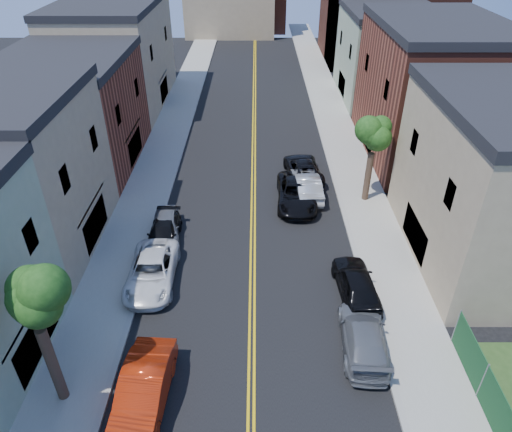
{
  "coord_description": "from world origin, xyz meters",
  "views": [
    {
      "loc": [
        0.21,
        1.85,
        17.28
      ],
      "look_at": [
        0.2,
        24.94,
        2.0
      ],
      "focal_mm": 32.61,
      "sensor_mm": 36.0,
      "label": 1
    }
  ],
  "objects_px": {
    "silver_car_right": "(306,185)",
    "grey_car_left": "(166,226)",
    "grey_car_right": "(364,336)",
    "black_car_right": "(356,283)",
    "black_car_left": "(163,233)",
    "dark_car_right_far": "(303,168)",
    "red_sedan": "(143,391)",
    "black_suv_lane": "(296,193)",
    "white_pickup": "(152,271)"
  },
  "relations": [
    {
      "from": "silver_car_right",
      "to": "grey_car_left",
      "type": "bearing_deg",
      "value": 24.21
    },
    {
      "from": "grey_car_right",
      "to": "black_car_right",
      "type": "xyz_separation_m",
      "value": [
        0.29,
        3.56,
        0.07
      ]
    },
    {
      "from": "black_car_left",
      "to": "grey_car_right",
      "type": "height_order",
      "value": "grey_car_right"
    },
    {
      "from": "grey_car_right",
      "to": "silver_car_right",
      "type": "distance_m",
      "value": 14.1
    },
    {
      "from": "black_car_left",
      "to": "dark_car_right_far",
      "type": "distance_m",
      "value": 12.55
    },
    {
      "from": "grey_car_left",
      "to": "silver_car_right",
      "type": "height_order",
      "value": "silver_car_right"
    },
    {
      "from": "black_car_left",
      "to": "grey_car_right",
      "type": "relative_size",
      "value": 0.87
    },
    {
      "from": "red_sedan",
      "to": "grey_car_left",
      "type": "distance_m",
      "value": 12.1
    },
    {
      "from": "grey_car_left",
      "to": "dark_car_right_far",
      "type": "xyz_separation_m",
      "value": [
        9.24,
        7.74,
        0.03
      ]
    },
    {
      "from": "grey_car_right",
      "to": "dark_car_right_far",
      "type": "distance_m",
      "value": 16.8
    },
    {
      "from": "grey_car_left",
      "to": "black_car_right",
      "type": "relative_size",
      "value": 0.87
    },
    {
      "from": "grey_car_right",
      "to": "silver_car_right",
      "type": "height_order",
      "value": "silver_car_right"
    },
    {
      "from": "black_car_right",
      "to": "silver_car_right",
      "type": "distance_m",
      "value": 10.6
    },
    {
      "from": "red_sedan",
      "to": "black_car_right",
      "type": "distance_m",
      "value": 11.91
    },
    {
      "from": "red_sedan",
      "to": "black_car_right",
      "type": "bearing_deg",
      "value": 36.82
    },
    {
      "from": "grey_car_right",
      "to": "black_car_right",
      "type": "relative_size",
      "value": 1.07
    },
    {
      "from": "black_car_left",
      "to": "grey_car_left",
      "type": "bearing_deg",
      "value": 86.45
    },
    {
      "from": "black_car_left",
      "to": "dark_car_right_far",
      "type": "xyz_separation_m",
      "value": [
        9.3,
        8.42,
        0.09
      ]
    },
    {
      "from": "red_sedan",
      "to": "black_car_left",
      "type": "distance_m",
      "value": 11.42
    },
    {
      "from": "black_car_left",
      "to": "black_suv_lane",
      "type": "distance_m",
      "value": 9.64
    },
    {
      "from": "grey_car_left",
      "to": "white_pickup",
      "type": "bearing_deg",
      "value": -97.71
    },
    {
      "from": "grey_car_right",
      "to": "black_car_right",
      "type": "height_order",
      "value": "black_car_right"
    },
    {
      "from": "grey_car_left",
      "to": "silver_car_right",
      "type": "bearing_deg",
      "value": 21.6
    },
    {
      "from": "red_sedan",
      "to": "black_car_right",
      "type": "relative_size",
      "value": 1.09
    },
    {
      "from": "black_car_left",
      "to": "black_car_right",
      "type": "height_order",
      "value": "black_car_right"
    },
    {
      "from": "black_car_right",
      "to": "black_suv_lane",
      "type": "height_order",
      "value": "black_car_right"
    },
    {
      "from": "red_sedan",
      "to": "grey_car_left",
      "type": "relative_size",
      "value": 1.25
    },
    {
      "from": "black_suv_lane",
      "to": "grey_car_right",
      "type": "bearing_deg",
      "value": -78.78
    },
    {
      "from": "white_pickup",
      "to": "grey_car_left",
      "type": "bearing_deg",
      "value": 88.1
    },
    {
      "from": "grey_car_left",
      "to": "dark_car_right_far",
      "type": "bearing_deg",
      "value": 33.01
    },
    {
      "from": "white_pickup",
      "to": "silver_car_right",
      "type": "xyz_separation_m",
      "value": [
        9.3,
        9.42,
        0.06
      ]
    },
    {
      "from": "grey_car_right",
      "to": "dark_car_right_far",
      "type": "height_order",
      "value": "grey_car_right"
    },
    {
      "from": "red_sedan",
      "to": "black_car_right",
      "type": "xyz_separation_m",
      "value": [
        9.9,
        6.62,
        -0.05
      ]
    },
    {
      "from": "white_pickup",
      "to": "grey_car_right",
      "type": "xyz_separation_m",
      "value": [
        10.71,
        -4.6,
        -0.02
      ]
    },
    {
      "from": "black_car_left",
      "to": "grey_car_right",
      "type": "distance_m",
      "value": 13.55
    },
    {
      "from": "grey_car_left",
      "to": "dark_car_right_far",
      "type": "height_order",
      "value": "dark_car_right_far"
    },
    {
      "from": "red_sedan",
      "to": "black_car_left",
      "type": "height_order",
      "value": "red_sedan"
    },
    {
      "from": "dark_car_right_far",
      "to": "black_suv_lane",
      "type": "height_order",
      "value": "black_suv_lane"
    },
    {
      "from": "grey_car_right",
      "to": "black_suv_lane",
      "type": "relative_size",
      "value": 0.89
    },
    {
      "from": "dark_car_right_far",
      "to": "silver_car_right",
      "type": "bearing_deg",
      "value": 83.21
    },
    {
      "from": "grey_car_left",
      "to": "black_suv_lane",
      "type": "relative_size",
      "value": 0.73
    },
    {
      "from": "red_sedan",
      "to": "white_pickup",
      "type": "bearing_deg",
      "value": 101.24
    },
    {
      "from": "silver_car_right",
      "to": "grey_car_right",
      "type": "bearing_deg",
      "value": 91.4
    },
    {
      "from": "silver_car_right",
      "to": "dark_car_right_far",
      "type": "xyz_separation_m",
      "value": [
        0.0,
        2.71,
        -0.08
      ]
    },
    {
      "from": "red_sedan",
      "to": "grey_car_left",
      "type": "bearing_deg",
      "value": 98.0
    },
    {
      "from": "dark_car_right_far",
      "to": "grey_car_right",
      "type": "bearing_deg",
      "value": 88.01
    },
    {
      "from": "white_pickup",
      "to": "grey_car_left",
      "type": "relative_size",
      "value": 1.31
    },
    {
      "from": "grey_car_left",
      "to": "grey_car_right",
      "type": "relative_size",
      "value": 0.82
    },
    {
      "from": "black_suv_lane",
      "to": "black_car_left",
      "type": "bearing_deg",
      "value": -150.31
    },
    {
      "from": "black_car_right",
      "to": "dark_car_right_far",
      "type": "height_order",
      "value": "black_car_right"
    }
  ]
}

